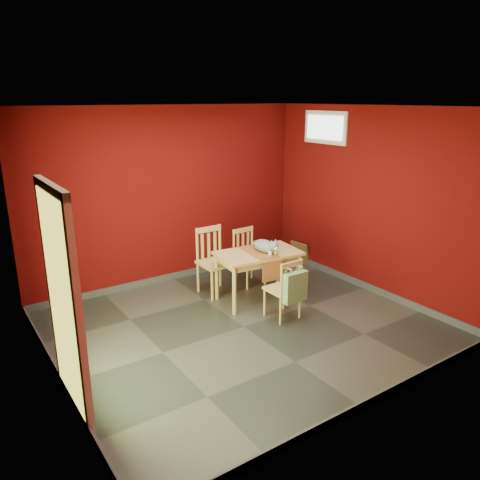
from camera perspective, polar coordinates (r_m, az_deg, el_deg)
ground at (r=6.06m, az=0.45°, el=-10.53°), size 4.50×4.50×0.00m
room_shell at (r=6.03m, az=0.45°, el=-10.10°), size 4.50×4.50×4.50m
doorway at (r=4.43m, az=-20.91°, el=-6.42°), size 0.06×1.01×2.13m
window at (r=7.58m, az=10.34°, el=13.35°), size 0.05×0.90×0.50m
outlet_plate at (r=8.30m, az=1.73°, el=-0.52°), size 0.08×0.02×0.12m
dining_table at (r=6.59m, az=2.23°, el=-2.22°), size 1.23×0.80×0.72m
table_runner at (r=6.49m, az=2.81°, el=-2.15°), size 0.39×0.69×0.33m
chair_far_left at (r=6.89m, az=-3.15°, el=-2.46°), size 0.47×0.47×0.99m
chair_far_right at (r=7.24m, az=0.99°, el=-1.97°), size 0.42×0.42×0.87m
chair_near at (r=6.14m, az=5.45°, el=-5.87°), size 0.39×0.39×0.83m
tote_bag at (r=5.96m, az=6.75°, el=-5.70°), size 0.33×0.19×0.46m
cat at (r=6.54m, az=3.04°, el=-0.45°), size 0.39×0.53×0.24m
picture_frame at (r=8.27m, az=7.33°, el=-1.54°), size 0.16×0.39×0.38m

